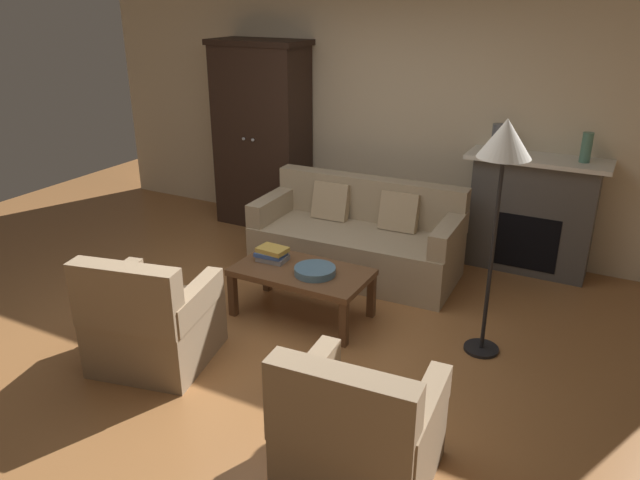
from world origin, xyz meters
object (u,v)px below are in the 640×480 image
(armoire, at_px, (262,135))
(coffee_table, at_px, (302,276))
(mantel_vase_jade, at_px, (586,147))
(armchair_near_left, at_px, (152,324))
(floor_lamp, at_px, (504,154))
(armchair_near_right, at_px, (359,436))
(couch, at_px, (358,240))
(book_stack, at_px, (272,254))
(mantel_vase_slate, at_px, (498,138))
(fruit_bowl, at_px, (315,271))
(fireplace, at_px, (531,214))

(armoire, xyz_separation_m, coffee_table, (1.49, -1.75, -0.66))
(mantel_vase_jade, xyz_separation_m, armchair_near_left, (-2.44, -2.91, -0.94))
(floor_lamp, bearing_deg, armchair_near_right, -99.09)
(armoire, height_order, couch, armoire)
(book_stack, bearing_deg, armoire, 124.81)
(mantel_vase_slate, bearing_deg, armoire, -178.66)
(coffee_table, xyz_separation_m, book_stack, (-0.31, 0.04, 0.11))
(fruit_bowl, xyz_separation_m, book_stack, (-0.44, 0.07, 0.03))
(fruit_bowl, xyz_separation_m, armchair_near_right, (1.06, -1.46, -0.13))
(book_stack, relative_size, mantel_vase_jade, 1.00)
(coffee_table, xyz_separation_m, armchair_near_right, (1.19, -1.48, -0.05))
(mantel_vase_jade, xyz_separation_m, armchair_near_right, (-0.65, -3.29, -0.94))
(armoire, xyz_separation_m, fruit_bowl, (1.63, -1.77, -0.58))
(armoire, bearing_deg, couch, -25.33)
(couch, height_order, coffee_table, couch)
(fruit_bowl, height_order, armchair_near_right, armchair_near_right)
(armoire, distance_m, book_stack, 2.15)
(armoire, distance_m, mantel_vase_jade, 3.34)
(mantel_vase_slate, bearing_deg, mantel_vase_jade, 0.00)
(mantel_vase_jade, bearing_deg, floor_lamp, -103.08)
(fruit_bowl, distance_m, armchair_near_right, 1.81)
(fireplace, distance_m, floor_lamp, 1.91)
(book_stack, xyz_separation_m, floor_lamp, (1.76, 0.13, 1.04))
(couch, bearing_deg, armoire, 154.67)
(armchair_near_left, bearing_deg, coffee_table, 61.07)
(armoire, bearing_deg, armchair_near_right, -50.28)
(mantel_vase_jade, bearing_deg, mantel_vase_slate, 180.00)
(fireplace, xyz_separation_m, mantel_vase_jade, (0.38, -0.02, 0.68))
(fireplace, height_order, armchair_near_right, fireplace)
(mantel_vase_slate, height_order, armchair_near_right, mantel_vase_slate)
(fruit_bowl, distance_m, armchair_near_left, 1.31)
(couch, height_order, armchair_near_left, armchair_near_left)
(fruit_bowl, relative_size, book_stack, 1.26)
(couch, relative_size, armchair_near_right, 2.21)
(fireplace, bearing_deg, mantel_vase_slate, -177.30)
(book_stack, xyz_separation_m, mantel_vase_slate, (1.38, 1.76, 0.77))
(fireplace, height_order, coffee_table, fireplace)
(fruit_bowl, height_order, armchair_near_left, armchair_near_left)
(fireplace, relative_size, mantel_vase_slate, 4.78)
(coffee_table, height_order, floor_lamp, floor_lamp)
(fireplace, xyz_separation_m, fruit_bowl, (-1.32, -1.85, -0.12))
(armchair_near_right, relative_size, floor_lamp, 0.50)
(mantel_vase_jade, bearing_deg, couch, -156.59)
(armoire, relative_size, armchair_near_right, 2.33)
(armchair_near_left, distance_m, floor_lamp, 2.70)
(coffee_table, distance_m, floor_lamp, 1.86)
(book_stack, height_order, armchair_near_right, armchair_near_right)
(mantel_vase_jade, relative_size, floor_lamp, 0.15)
(couch, bearing_deg, armchair_near_left, -106.74)
(fruit_bowl, relative_size, floor_lamp, 0.19)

